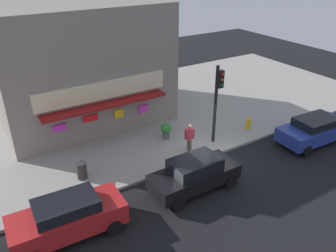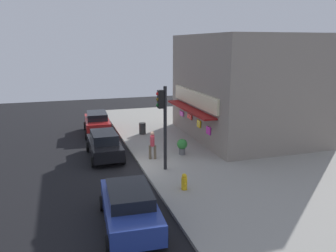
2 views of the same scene
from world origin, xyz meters
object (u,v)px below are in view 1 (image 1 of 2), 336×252
fire_hydrant (248,123)px  parked_car_red (68,217)px  traffic_light (217,95)px  potted_plant_by_doorway (166,130)px  trash_can (82,171)px  parked_car_black (195,174)px  pedestrian (189,137)px  parked_car_blue (315,130)px

fire_hydrant → parked_car_red: size_ratio=0.18×
traffic_light → fire_hydrant: traffic_light is taller
traffic_light → potted_plant_by_doorway: size_ratio=4.63×
trash_can → parked_car_red: size_ratio=0.19×
fire_hydrant → trash_can: bearing=177.5°
fire_hydrant → parked_car_black: (-6.26, -2.94, 0.29)m
trash_can → pedestrian: bearing=-7.4°
fire_hydrant → parked_car_red: parked_car_red is taller
potted_plant_by_doorway → parked_car_black: bearing=-105.5°
parked_car_black → parked_car_blue: (8.52, -0.11, 0.00)m
trash_can → potted_plant_by_doorway: 5.69m
fire_hydrant → traffic_light: bearing=-176.3°
fire_hydrant → parked_car_blue: (2.27, -3.05, 0.29)m
traffic_light → trash_can: traffic_light is taller
fire_hydrant → pedestrian: pedestrian is taller
fire_hydrant → potted_plant_by_doorway: size_ratio=0.81×
trash_can → pedestrian: 5.91m
traffic_light → potted_plant_by_doorway: 3.69m
trash_can → parked_car_black: 5.47m
trash_can → parked_car_blue: parked_car_blue is taller
trash_can → potted_plant_by_doorway: size_ratio=0.87×
pedestrian → parked_car_black: pedestrian is taller
pedestrian → fire_hydrant: bearing=3.6°
pedestrian → parked_car_black: 3.08m
traffic_light → parked_car_black: (-3.42, -2.75, -2.27)m
parked_car_red → potted_plant_by_doorway: bearing=31.5°
fire_hydrant → parked_car_black: bearing=-154.9°
potted_plant_by_doorway → parked_car_red: (-7.21, -4.42, 0.15)m
parked_car_black → parked_car_blue: size_ratio=0.94×
traffic_light → parked_car_blue: (5.10, -2.86, -2.27)m
parked_car_red → pedestrian: bearing=18.1°
fire_hydrant → parked_car_black: 6.92m
traffic_light → parked_car_red: traffic_light is taller
pedestrian → parked_car_red: pedestrian is taller
parked_car_red → parked_car_blue: size_ratio=0.97×
traffic_light → parked_car_red: bearing=-164.7°
fire_hydrant → parked_car_blue: bearing=-53.4°
potted_plant_by_doorway → parked_car_red: 8.45m
pedestrian → parked_car_blue: bearing=-21.6°
fire_hydrant → potted_plant_by_doorway: bearing=161.4°
trash_can → parked_car_red: parked_car_red is taller
traffic_light → parked_car_black: traffic_light is taller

